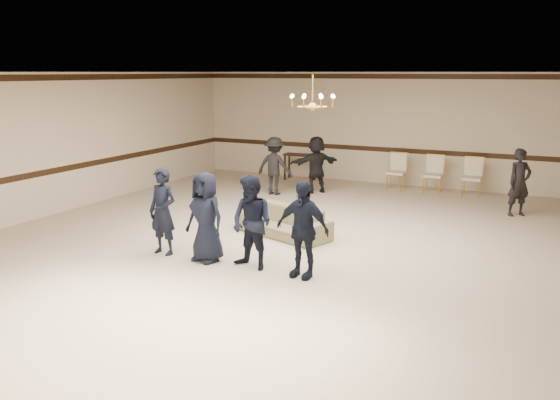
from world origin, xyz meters
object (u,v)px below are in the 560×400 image
Objects in this scene: boy_c at (252,223)px; adult_mid at (316,165)px; adult_right at (519,183)px; banquet_chair_left at (396,172)px; chandelier at (313,89)px; banquet_chair_mid at (433,175)px; banquet_chair_right at (472,178)px; boy_d at (302,229)px; adult_left at (275,166)px; console_table at (300,167)px; settee at (283,222)px; boy_b at (206,217)px; boy_a at (163,212)px.

boy_c is 1.02× the size of adult_mid.
banquet_chair_left is (-3.23, 1.68, -0.27)m from adult_right.
adult_mid is at bearing 110.86° from chandelier.
boy_c is 7.60m from banquet_chair_mid.
adult_mid is 4.09m from banquet_chair_right.
banquet_chair_right is at bearing 83.22° from boy_d.
adult_left is 1.14m from adult_mid.
chandelier is 6.49m from console_table.
adult_left is (-1.91, 3.48, 0.48)m from settee.
settee is 4.00m from adult_left.
adult_mid reaches higher than banquet_chair_left.
adult_left is at bearing -86.21° from console_table.
banquet_chair_left is (-0.40, 7.44, -0.28)m from boy_d.
adult_mid is (0.90, 0.70, 0.00)m from adult_left.
console_table is at bearing 177.99° from banquet_chair_right.
chandelier is 0.60× the size of boy_b.
console_table reaches higher than settee.
adult_left is (-0.47, 5.46, -0.01)m from boy_a.
boy_b is at bearing -168.39° from adult_right.
adult_left is (-2.27, 5.46, -0.01)m from boy_c.
settee is 2.09× the size of console_table.
chandelier is 5.46m from adult_right.
chandelier is at bearing 98.81° from boy_c.
banquet_chair_right is (2.38, 5.20, -2.37)m from chandelier.
banquet_chair_right is (4.30, 7.44, -0.28)m from boy_a.
banquet_chair_left is at bearing 90.17° from boy_b.
banquet_chair_left and banquet_chair_right have the same top height.
chandelier is 0.99× the size of console_table.
adult_right is 1.61× the size of console_table.
banquet_chair_right is at bearing 1.07° from banquet_chair_left.
banquet_chair_mid is at bearing -179.72° from banquet_chair_right.
banquet_chair_left reaches higher than console_table.
banquet_chair_mid is 1.00m from banquet_chair_right.
boy_a is 1.02× the size of adult_mid.
adult_mid is at bearing 91.72° from boy_a.
banquet_chair_right is at bearing -0.95° from banquet_chair_mid.
boy_c is 1.64× the size of console_table.
chandelier is 3.17m from boy_d.
boy_c is (-0.12, -2.25, -2.10)m from chandelier.
adult_left is at bearing -157.18° from banquet_chair_right.
banquet_chair_mid is (-2.23, 1.68, -0.27)m from adult_right.
chandelier is at bearing 55.18° from boy_a.
boy_a is at bearing -86.91° from console_table.
adult_right is 1.53× the size of banquet_chair_mid.
boy_b is at bearing -114.26° from banquet_chair_right.
boy_d is 1.55× the size of banquet_chair_mid.
adult_right is at bearing -53.59° from banquet_chair_right.
boy_c is at bearing -174.66° from boy_d.
banquet_chair_mid is (2.87, 1.28, -0.27)m from adult_mid.
chandelier is 0.60× the size of boy_a.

